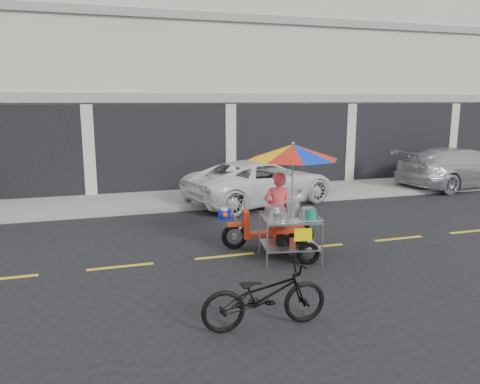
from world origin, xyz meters
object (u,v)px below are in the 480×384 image
object	(u,v)px
white_pickup	(261,182)
food_vendor_rig	(286,184)
silver_pickup	(460,168)
near_bicycle	(265,295)

from	to	relation	value
white_pickup	food_vendor_rig	distance (m)	4.79
silver_pickup	near_bicycle	bearing A→B (deg)	120.62
white_pickup	silver_pickup	distance (m)	7.53
white_pickup	silver_pickup	world-z (taller)	silver_pickup
white_pickup	near_bicycle	world-z (taller)	white_pickup
near_bicycle	food_vendor_rig	distance (m)	3.26
near_bicycle	food_vendor_rig	xyz separation A→B (m)	(1.45, 2.76, 0.97)
near_bicycle	silver_pickup	bearing A→B (deg)	-51.09
silver_pickup	food_vendor_rig	bearing A→B (deg)	112.99
silver_pickup	food_vendor_rig	size ratio (longest dim) A/B	2.13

